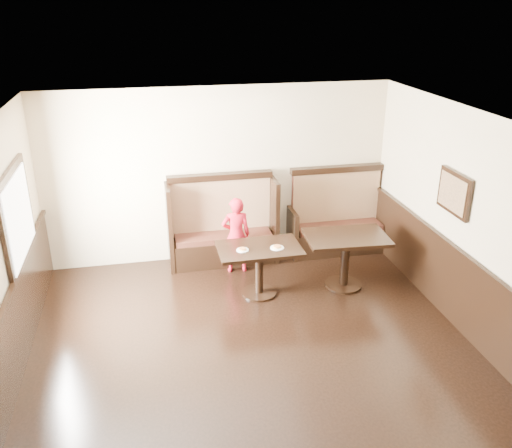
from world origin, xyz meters
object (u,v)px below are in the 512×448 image
object	(u,v)px
table_main	(259,258)
booth_main	(222,231)
child	(236,235)
table_neighbor	(346,249)
booth_neighbor	(337,224)

from	to	relation	value
table_main	booth_main	bearing A→B (deg)	105.72
table_main	child	xyz separation A→B (m)	(-0.20, 0.78, 0.04)
table_neighbor	booth_main	bearing A→B (deg)	146.71
booth_main	booth_neighbor	bearing A→B (deg)	-0.05
booth_main	child	xyz separation A→B (m)	(0.15, -0.42, 0.09)
booth_main	table_neighbor	world-z (taller)	booth_main
table_main	booth_neighbor	bearing A→B (deg)	36.47
booth_neighbor	table_neighbor	distance (m)	1.27
booth_neighbor	child	xyz separation A→B (m)	(-1.80, -0.42, 0.13)
booth_main	child	world-z (taller)	booth_main
table_neighbor	table_main	bearing A→B (deg)	-177.62
table_main	table_neighbor	size ratio (longest dim) A/B	0.97
booth_main	table_neighbor	size ratio (longest dim) A/B	1.43
child	table_main	bearing A→B (deg)	105.36
booth_main	booth_neighbor	xyz separation A→B (m)	(1.95, -0.00, -0.05)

